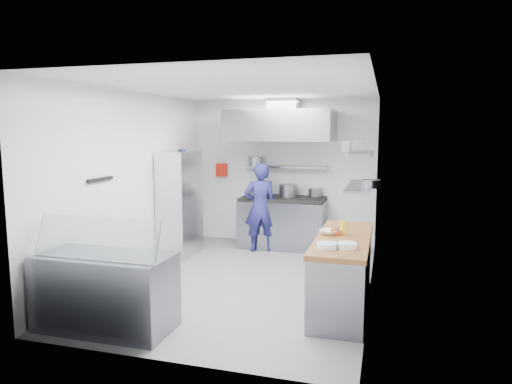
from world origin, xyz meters
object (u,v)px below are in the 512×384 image
(wire_rack, at_px, (180,204))
(chef, at_px, (260,207))
(gas_range, at_px, (283,224))
(display_case, at_px, (106,292))

(wire_rack, bearing_deg, chef, 26.53)
(chef, bearing_deg, wire_rack, 3.41)
(gas_range, xyz_separation_m, display_case, (-1.10, -4.10, -0.03))
(chef, bearing_deg, display_case, 55.21)
(wire_rack, distance_m, display_case, 3.14)
(gas_range, relative_size, chef, 0.98)
(display_case, bearing_deg, chef, 78.32)
(gas_range, distance_m, display_case, 4.25)
(gas_range, xyz_separation_m, chef, (-0.34, -0.40, 0.37))
(display_case, bearing_deg, wire_rack, 99.85)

